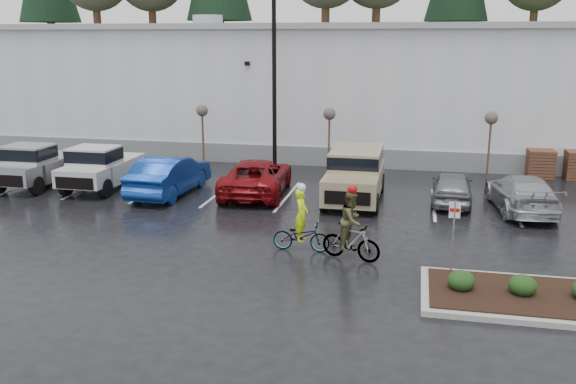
% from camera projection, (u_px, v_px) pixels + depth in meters
% --- Properties ---
extents(ground, '(120.00, 120.00, 0.00)m').
position_uv_depth(ground, '(314.00, 269.00, 17.53)').
color(ground, black).
rests_on(ground, ground).
extents(warehouse, '(60.50, 15.50, 7.20)m').
position_uv_depth(warehouse, '(375.00, 85.00, 37.48)').
color(warehouse, silver).
rests_on(warehouse, ground).
extents(wooded_ridge, '(80.00, 25.00, 6.00)m').
position_uv_depth(wooded_ridge, '(392.00, 74.00, 59.45)').
color(wooded_ridge, '#1D3616').
rests_on(wooded_ridge, ground).
extents(lamppost, '(0.50, 1.00, 9.22)m').
position_uv_depth(lamppost, '(274.00, 55.00, 28.32)').
color(lamppost, black).
rests_on(lamppost, ground).
extents(sapling_west, '(0.60, 0.60, 3.20)m').
position_uv_depth(sapling_west, '(202.00, 114.00, 30.80)').
color(sapling_west, '#492A1D').
rests_on(sapling_west, ground).
extents(sapling_mid, '(0.60, 0.60, 3.20)m').
position_uv_depth(sapling_mid, '(329.00, 117.00, 29.49)').
color(sapling_mid, '#492A1D').
rests_on(sapling_mid, ground).
extents(sapling_east, '(0.60, 0.60, 3.20)m').
position_uv_depth(sapling_east, '(491.00, 122.00, 27.97)').
color(sapling_east, '#492A1D').
rests_on(sapling_east, ground).
extents(pallet_stack_a, '(1.20, 1.20, 1.35)m').
position_uv_depth(pallet_stack_a, '(540.00, 164.00, 28.92)').
color(pallet_stack_a, '#492A1D').
rests_on(pallet_stack_a, ground).
extents(shrub_a, '(0.70, 0.70, 0.52)m').
position_uv_depth(shrub_a, '(461.00, 280.00, 15.67)').
color(shrub_a, '#153412').
rests_on(shrub_a, curb_island).
extents(shrub_b, '(0.70, 0.70, 0.52)m').
position_uv_depth(shrub_b, '(523.00, 285.00, 15.37)').
color(shrub_b, '#153412').
rests_on(shrub_b, curb_island).
extents(fire_lane_sign, '(0.30, 0.05, 2.20)m').
position_uv_depth(fire_lane_sign, '(453.00, 229.00, 16.61)').
color(fire_lane_sign, gray).
rests_on(fire_lane_sign, ground).
extents(pickup_silver, '(2.10, 5.20, 1.96)m').
position_uv_depth(pickup_silver, '(41.00, 163.00, 27.50)').
color(pickup_silver, '#ABACB2').
rests_on(pickup_silver, ground).
extents(pickup_white, '(2.10, 5.20, 1.96)m').
position_uv_depth(pickup_white, '(106.00, 165.00, 27.05)').
color(pickup_white, '#B9B9B5').
rests_on(pickup_white, ground).
extents(car_blue, '(2.00, 5.15, 1.67)m').
position_uv_depth(car_blue, '(170.00, 175.00, 25.78)').
color(car_blue, navy).
rests_on(car_blue, ground).
extents(car_red, '(2.95, 5.63, 1.51)m').
position_uv_depth(car_red, '(257.00, 177.00, 25.84)').
color(car_red, maroon).
rests_on(car_red, ground).
extents(suv_tan, '(2.20, 5.10, 2.06)m').
position_uv_depth(suv_tan, '(355.00, 176.00, 24.70)').
color(suv_tan, '#9A8D68').
rests_on(suv_tan, ground).
extents(car_grey, '(1.74, 3.94, 1.32)m').
position_uv_depth(car_grey, '(452.00, 187.00, 24.39)').
color(car_grey, slate).
rests_on(car_grey, ground).
extents(car_far_silver, '(2.48, 5.05, 1.41)m').
position_uv_depth(car_far_silver, '(522.00, 193.00, 23.28)').
color(car_far_silver, '#A7A9AF').
rests_on(car_far_silver, ground).
extents(cyclist_hivis, '(1.80, 0.65, 2.17)m').
position_uv_depth(cyclist_hivis, '(301.00, 230.00, 18.92)').
color(cyclist_hivis, '#3F3F44').
rests_on(cyclist_hivis, ground).
extents(cyclist_olive, '(1.86, 1.02, 2.32)m').
position_uv_depth(cyclist_olive, '(351.00, 233.00, 18.12)').
color(cyclist_olive, '#3F3F44').
rests_on(cyclist_olive, ground).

